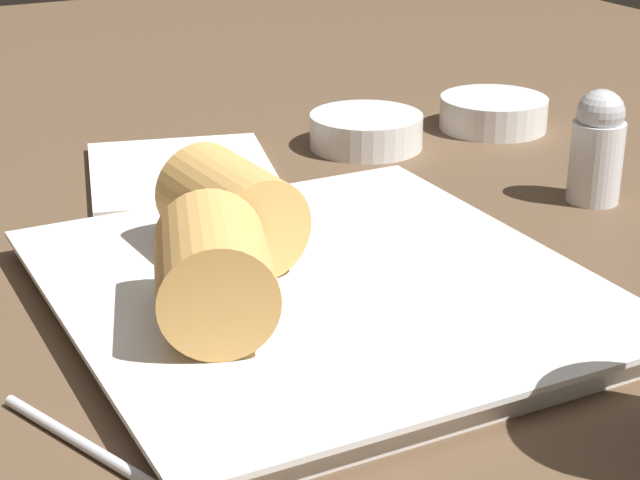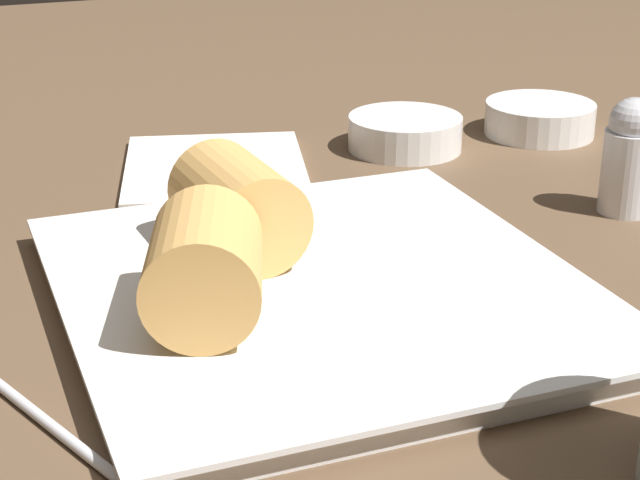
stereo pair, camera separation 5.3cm
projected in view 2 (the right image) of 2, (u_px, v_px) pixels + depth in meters
table_surface at (341, 285)px, 59.39cm from camera, size 180.00×140.00×2.00cm
serving_plate at (320, 292)px, 54.45cm from camera, size 27.57×25.76×1.50cm
roll_front_left at (205, 262)px, 49.47cm from camera, size 8.90×7.44×5.36cm
roll_front_right at (235, 203)px, 56.63cm from camera, size 8.58×5.90×5.36cm
dipping_bowl_near at (405, 131)px, 78.60cm from camera, size 8.39×8.39×2.50cm
dipping_bowl_far at (540, 117)px, 82.08cm from camera, size 8.39×8.39×2.50cm
napkin at (215, 169)px, 74.03cm from camera, size 17.15×15.59×0.60cm
salt_shaker at (630, 156)px, 65.78cm from camera, size 3.37×3.37×7.35cm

